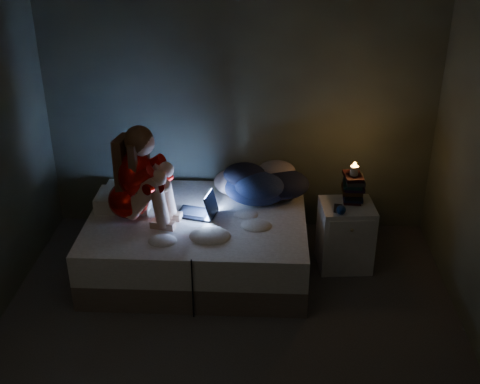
# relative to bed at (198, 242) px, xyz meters

# --- Properties ---
(floor) EXTENTS (3.60, 3.80, 0.02)m
(floor) POSITION_rel_bed_xyz_m (0.32, -1.10, -0.26)
(floor) COLOR #383534
(floor) RESTS_ON ground
(wall_back) EXTENTS (3.60, 0.02, 2.60)m
(wall_back) POSITION_rel_bed_xyz_m (0.32, 0.81, 1.05)
(wall_back) COLOR #393D32
(wall_back) RESTS_ON ground
(bed) EXTENTS (1.85, 1.39, 0.51)m
(bed) POSITION_rel_bed_xyz_m (0.00, 0.00, 0.00)
(bed) COLOR #B8B1A4
(bed) RESTS_ON ground
(pillow) EXTENTS (0.46, 0.33, 0.13)m
(pillow) POSITION_rel_bed_xyz_m (-0.66, 0.14, 0.32)
(pillow) COLOR white
(pillow) RESTS_ON bed
(woman) EXTENTS (0.59, 0.45, 0.85)m
(woman) POSITION_rel_bed_xyz_m (-0.56, -0.06, 0.68)
(woman) COLOR #8A0000
(woman) RESTS_ON bed
(laptop) EXTENTS (0.37, 0.30, 0.23)m
(laptop) POSITION_rel_bed_xyz_m (-0.01, 0.03, 0.37)
(laptop) COLOR black
(laptop) RESTS_ON bed
(clothes_pile) EXTENTS (0.68, 0.58, 0.37)m
(clothes_pile) POSITION_rel_bed_xyz_m (0.50, 0.34, 0.44)
(clothes_pile) COLOR #172647
(clothes_pile) RESTS_ON bed
(nightstand) EXTENTS (0.48, 0.44, 0.60)m
(nightstand) POSITION_rel_bed_xyz_m (1.28, 0.09, 0.04)
(nightstand) COLOR silver
(nightstand) RESTS_ON ground
(book_stack) EXTENTS (0.19, 0.25, 0.23)m
(book_stack) POSITION_rel_bed_xyz_m (1.32, 0.18, 0.46)
(book_stack) COLOR black
(book_stack) RESTS_ON nightstand
(candle) EXTENTS (0.07, 0.07, 0.08)m
(candle) POSITION_rel_bed_xyz_m (1.32, 0.18, 0.61)
(candle) COLOR beige
(candle) RESTS_ON book_stack
(phone) EXTENTS (0.10, 0.15, 0.01)m
(phone) POSITION_rel_bed_xyz_m (1.19, 0.03, 0.35)
(phone) COLOR black
(phone) RESTS_ON nightstand
(blue_orb) EXTENTS (0.08, 0.08, 0.08)m
(blue_orb) POSITION_rel_bed_xyz_m (1.19, -0.06, 0.38)
(blue_orb) COLOR #091F4D
(blue_orb) RESTS_ON nightstand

